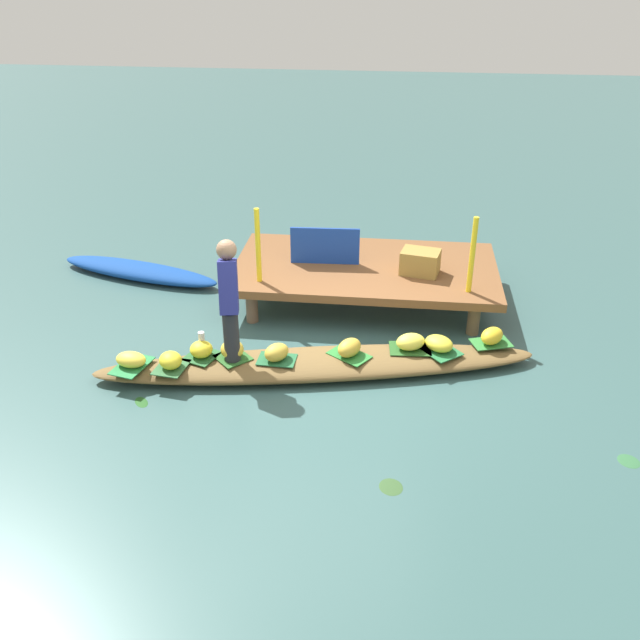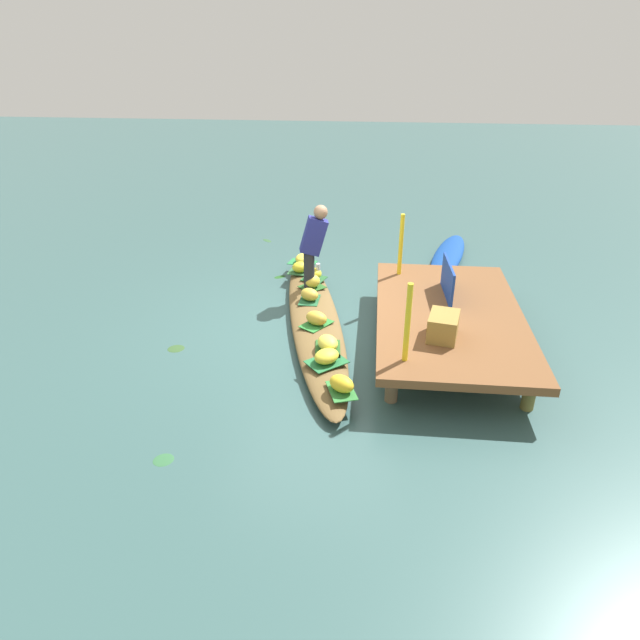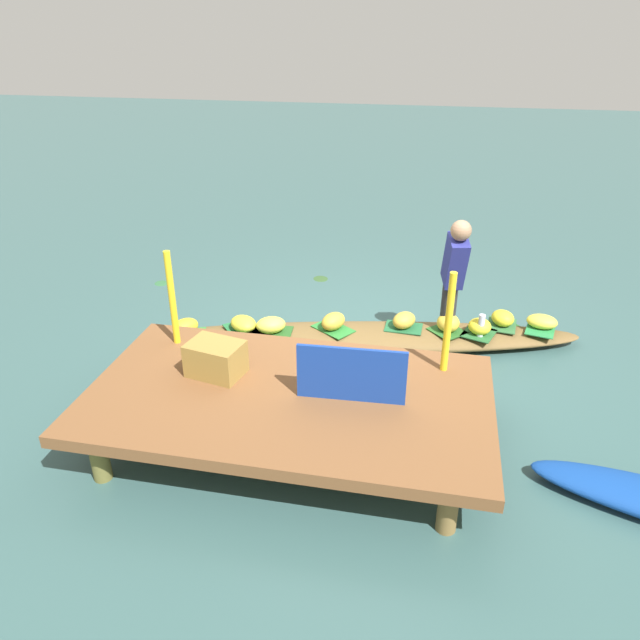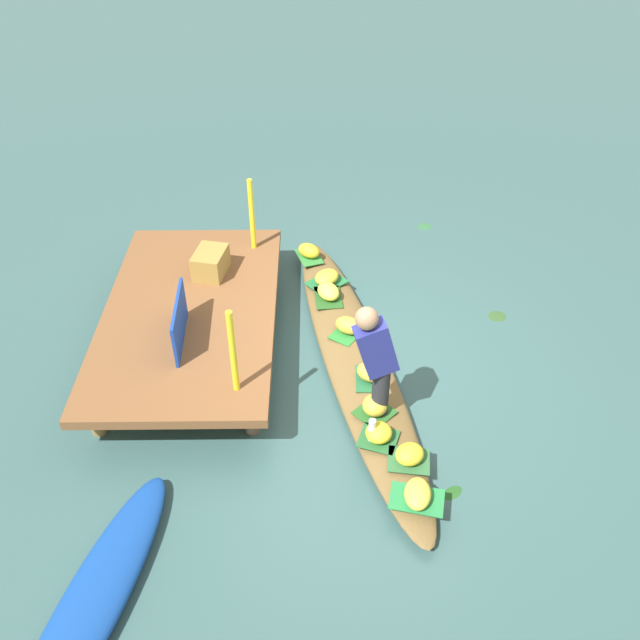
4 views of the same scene
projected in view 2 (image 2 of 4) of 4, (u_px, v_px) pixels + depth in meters
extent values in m
plane|color=#345655|center=(315.00, 325.00, 7.63)|extent=(40.00, 40.00, 0.00)
cube|color=brown|center=(449.00, 316.00, 6.95)|extent=(3.20, 1.80, 0.10)
cylinder|color=brown|center=(389.00, 289.00, 8.25)|extent=(0.14, 0.14, 0.37)
cylinder|color=brown|center=(392.00, 386.00, 5.99)|extent=(0.14, 0.14, 0.37)
cylinder|color=brown|center=(488.00, 293.00, 8.12)|extent=(0.14, 0.14, 0.37)
cylinder|color=brown|center=(529.00, 394.00, 5.86)|extent=(0.14, 0.14, 0.37)
ellipsoid|color=brown|center=(315.00, 319.00, 7.59)|extent=(4.63, 1.57, 0.18)
ellipsoid|color=navy|center=(448.00, 256.00, 9.75)|extent=(2.38, 1.04, 0.18)
cube|color=#2F6337|center=(300.00, 272.00, 8.85)|extent=(0.34, 0.40, 0.01)
ellipsoid|color=yellow|center=(300.00, 267.00, 8.81)|extent=(0.32, 0.34, 0.17)
cube|color=#275C24|center=(312.00, 287.00, 8.32)|extent=(0.45, 0.45, 0.01)
ellipsoid|color=gold|center=(312.00, 281.00, 8.28)|extent=(0.30, 0.30, 0.19)
cube|color=#226A38|center=(327.00, 362.00, 6.42)|extent=(0.53, 0.54, 0.01)
ellipsoid|color=yellow|center=(327.00, 356.00, 6.39)|extent=(0.40, 0.39, 0.15)
cube|color=#2F7A35|center=(342.00, 390.00, 5.91)|extent=(0.47, 0.38, 0.01)
ellipsoid|color=yellow|center=(342.00, 384.00, 5.87)|extent=(0.34, 0.35, 0.17)
cube|color=#215F36|center=(310.00, 300.00, 7.92)|extent=(0.40, 0.28, 0.01)
ellipsoid|color=gold|center=(309.00, 294.00, 7.88)|extent=(0.33, 0.35, 0.17)
cube|color=#297930|center=(316.00, 324.00, 7.25)|extent=(0.50, 0.46, 0.01)
ellipsoid|color=gold|center=(316.00, 318.00, 7.21)|extent=(0.32, 0.36, 0.18)
cube|color=#255521|center=(328.00, 349.00, 6.68)|extent=(0.46, 0.33, 0.01)
ellipsoid|color=#F7E44A|center=(328.00, 343.00, 6.65)|extent=(0.38, 0.34, 0.17)
cube|color=#265E30|center=(314.00, 279.00, 8.61)|extent=(0.40, 0.42, 0.01)
ellipsoid|color=yellow|center=(314.00, 274.00, 8.57)|extent=(0.31, 0.31, 0.17)
cube|color=#267E40|center=(302.00, 263.00, 9.21)|extent=(0.38, 0.49, 0.01)
ellipsoid|color=yellow|center=(302.00, 258.00, 9.17)|extent=(0.35, 0.27, 0.15)
cylinder|color=#28282D|center=(309.00, 270.00, 8.19)|extent=(0.16, 0.16, 0.55)
cube|color=navy|center=(314.00, 236.00, 7.96)|extent=(0.26, 0.44, 0.58)
sphere|color=#9E7556|center=(321.00, 212.00, 7.81)|extent=(0.20, 0.20, 0.20)
cylinder|color=silver|center=(318.00, 271.00, 8.55)|extent=(0.07, 0.07, 0.25)
cube|color=#173A96|center=(448.00, 280.00, 7.26)|extent=(0.84, 0.07, 0.46)
cylinder|color=yellow|center=(401.00, 245.00, 7.84)|extent=(0.06, 0.06, 0.88)
cylinder|color=yellow|center=(408.00, 323.00, 5.71)|extent=(0.06, 0.06, 0.88)
cube|color=olive|center=(443.00, 326.00, 6.29)|extent=(0.50, 0.40, 0.28)
ellipsoid|color=#2E643A|center=(163.00, 460.00, 5.22)|extent=(0.26, 0.26, 0.01)
ellipsoid|color=#21521E|center=(280.00, 277.00, 9.15)|extent=(0.21, 0.23, 0.01)
ellipsoid|color=#315B34|center=(267.00, 240.00, 10.75)|extent=(0.25, 0.24, 0.01)
ellipsoid|color=#305228|center=(176.00, 348.00, 7.06)|extent=(0.26, 0.27, 0.01)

